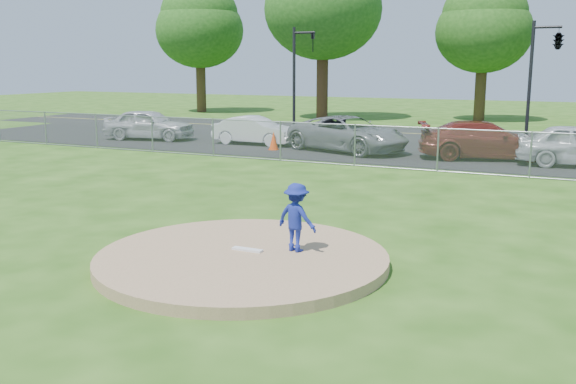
# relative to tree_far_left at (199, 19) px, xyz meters

# --- Properties ---
(ground) EXTENTS (120.00, 120.00, 0.00)m
(ground) POSITION_rel_tree_far_left_xyz_m (22.00, -23.00, -7.06)
(ground) COLOR #234C10
(ground) RESTS_ON ground
(pitchers_mound) EXTENTS (5.40, 5.40, 0.20)m
(pitchers_mound) POSITION_rel_tree_far_left_xyz_m (22.00, -33.00, -6.96)
(pitchers_mound) COLOR #997754
(pitchers_mound) RESTS_ON ground
(pitching_rubber) EXTENTS (0.60, 0.15, 0.04)m
(pitching_rubber) POSITION_rel_tree_far_left_xyz_m (22.00, -32.80, -6.84)
(pitching_rubber) COLOR white
(pitching_rubber) RESTS_ON pitchers_mound
(chain_link_fence) EXTENTS (40.00, 0.06, 1.50)m
(chain_link_fence) POSITION_rel_tree_far_left_xyz_m (22.00, -21.00, -6.31)
(chain_link_fence) COLOR gray
(chain_link_fence) RESTS_ON ground
(parking_lot) EXTENTS (50.00, 8.00, 0.01)m
(parking_lot) POSITION_rel_tree_far_left_xyz_m (22.00, -16.50, -7.05)
(parking_lot) COLOR black
(parking_lot) RESTS_ON ground
(street) EXTENTS (60.00, 7.00, 0.01)m
(street) POSITION_rel_tree_far_left_xyz_m (22.00, -9.00, -7.06)
(street) COLOR black
(street) RESTS_ON ground
(tree_far_left) EXTENTS (6.72, 6.72, 10.74)m
(tree_far_left) POSITION_rel_tree_far_left_xyz_m (0.00, 0.00, 0.00)
(tree_far_left) COLOR #3D2916
(tree_far_left) RESTS_ON ground
(tree_center) EXTENTS (6.16, 6.16, 9.84)m
(tree_center) POSITION_rel_tree_far_left_xyz_m (21.00, 1.00, -0.59)
(tree_center) COLOR #3A2815
(tree_center) RESTS_ON ground
(traffic_signal_left) EXTENTS (1.28, 0.20, 5.60)m
(traffic_signal_left) POSITION_rel_tree_far_left_xyz_m (13.24, -11.00, -3.70)
(traffic_signal_left) COLOR black
(traffic_signal_left) RESTS_ON ground
(traffic_signal_center) EXTENTS (1.42, 2.48, 5.60)m
(traffic_signal_center) POSITION_rel_tree_far_left_xyz_m (25.97, -11.00, -2.45)
(traffic_signal_center) COLOR black
(traffic_signal_center) RESTS_ON ground
(pitcher) EXTENTS (0.92, 0.65, 1.29)m
(pitcher) POSITION_rel_tree_far_left_xyz_m (22.84, -32.41, -6.22)
(pitcher) COLOR navy
(pitcher) RESTS_ON pitchers_mound
(traffic_cone) EXTENTS (0.41, 0.41, 0.80)m
(traffic_cone) POSITION_rel_tree_far_left_xyz_m (15.33, -18.22, -6.65)
(traffic_cone) COLOR #FF460D
(traffic_cone) RESTS_ON parking_lot
(parked_car_silver) EXTENTS (4.65, 2.55, 1.50)m
(parked_car_silver) POSITION_rel_tree_far_left_xyz_m (8.05, -17.32, -6.30)
(parked_car_silver) COLOR silver
(parked_car_silver) RESTS_ON parking_lot
(parked_car_white) EXTENTS (3.91, 1.37, 1.29)m
(parked_car_white) POSITION_rel_tree_far_left_xyz_m (13.66, -16.82, -6.41)
(parked_car_white) COLOR white
(parked_car_white) RESTS_ON parking_lot
(parked_car_gray) EXTENTS (5.88, 4.12, 1.49)m
(parked_car_gray) POSITION_rel_tree_far_left_xyz_m (18.43, -17.34, -6.31)
(parked_car_gray) COLOR slate
(parked_car_gray) RESTS_ON parking_lot
(parked_car_darkred) EXTENTS (5.45, 3.56, 1.47)m
(parked_car_darkred) POSITION_rel_tree_far_left_xyz_m (23.99, -17.19, -6.32)
(parked_car_darkred) COLOR maroon
(parked_car_darkred) RESTS_ON parking_lot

